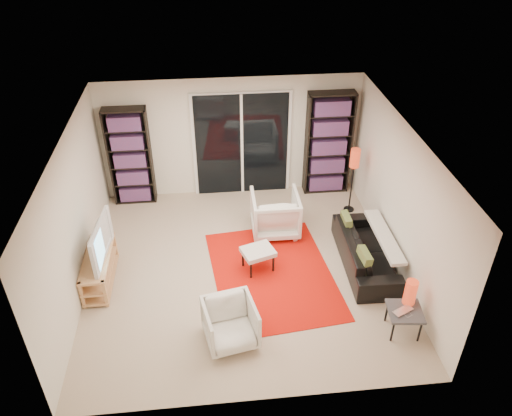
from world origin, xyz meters
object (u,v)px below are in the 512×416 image
(tv_stand, at_px, (100,268))
(floor_lamp, at_px, (354,165))
(sofa, at_px, (366,251))
(bookshelf_right, at_px, (328,144))
(bookshelf_left, at_px, (130,157))
(armchair_front, at_px, (230,323))
(armchair_back, at_px, (275,213))
(ottoman, at_px, (258,253))
(side_table, at_px, (405,313))

(tv_stand, distance_m, floor_lamp, 4.82)
(sofa, xyz_separation_m, floor_lamp, (0.16, 1.61, 0.72))
(bookshelf_right, relative_size, floor_lamp, 1.59)
(bookshelf_left, relative_size, armchair_front, 2.74)
(sofa, height_order, armchair_back, armchair_back)
(bookshelf_left, distance_m, bookshelf_right, 3.85)
(sofa, distance_m, armchair_back, 1.75)
(ottoman, relative_size, floor_lamp, 0.46)
(tv_stand, height_order, armchair_back, armchair_back)
(bookshelf_right, distance_m, ottoman, 2.96)
(bookshelf_left, distance_m, tv_stand, 2.51)
(ottoman, bearing_deg, bookshelf_left, 133.01)
(armchair_front, relative_size, ottoman, 1.17)
(armchair_front, xyz_separation_m, side_table, (2.44, -0.09, 0.03))
(floor_lamp, bearing_deg, sofa, -95.78)
(tv_stand, height_order, floor_lamp, floor_lamp)
(side_table, bearing_deg, sofa, 94.15)
(bookshelf_right, bearing_deg, bookshelf_left, 180.00)
(sofa, xyz_separation_m, armchair_back, (-1.37, 1.08, 0.11))
(bookshelf_right, relative_size, ottoman, 3.47)
(bookshelf_right, xyz_separation_m, floor_lamp, (0.30, -0.80, -0.05))
(armchair_back, distance_m, armchair_front, 2.67)
(tv_stand, height_order, side_table, tv_stand)
(tv_stand, relative_size, side_table, 2.38)
(tv_stand, relative_size, armchair_front, 1.75)
(tv_stand, bearing_deg, bookshelf_right, 29.72)
(bookshelf_left, relative_size, sofa, 1.03)
(bookshelf_left, height_order, ottoman, bookshelf_left)
(armchair_back, xyz_separation_m, ottoman, (-0.42, -1.02, -0.05))
(bookshelf_left, bearing_deg, bookshelf_right, -0.00)
(bookshelf_left, distance_m, side_table, 5.70)
(bookshelf_right, height_order, floor_lamp, bookshelf_right)
(armchair_front, height_order, floor_lamp, floor_lamp)
(armchair_back, bearing_deg, floor_lamp, -160.29)
(bookshelf_left, xyz_separation_m, armchair_front, (1.65, -3.83, -0.65))
(side_table, relative_size, floor_lamp, 0.40)
(tv_stand, height_order, armchair_front, armchair_front)
(bookshelf_right, height_order, armchair_back, bookshelf_right)
(armchair_back, xyz_separation_m, floor_lamp, (1.53, 0.53, 0.61))
(tv_stand, xyz_separation_m, armchair_front, (1.99, -1.44, 0.06))
(tv_stand, distance_m, armchair_back, 3.14)
(armchair_back, bearing_deg, side_table, 120.43)
(bookshelf_right, relative_size, armchair_back, 2.44)
(tv_stand, distance_m, armchair_front, 2.46)
(armchair_back, height_order, armchair_front, armchair_back)
(bookshelf_right, bearing_deg, sofa, -86.70)
(armchair_back, distance_m, floor_lamp, 1.73)
(tv_stand, bearing_deg, armchair_front, -35.86)
(bookshelf_left, xyz_separation_m, tv_stand, (-0.33, -2.39, -0.71))
(sofa, bearing_deg, bookshelf_right, 4.81)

